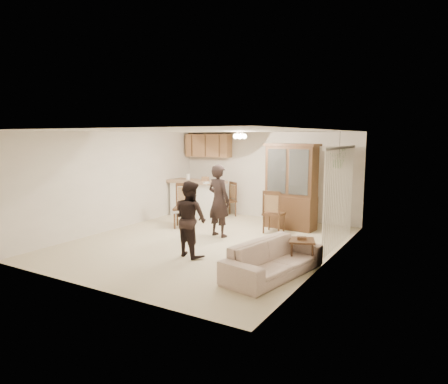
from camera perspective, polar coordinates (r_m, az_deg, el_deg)
The scene contains 23 objects.
floor at distance 9.12m, azimuth -2.50°, elevation -7.17°, with size 6.50×6.50×0.00m, color beige.
ceiling at distance 8.81m, azimuth -2.60°, elevation 8.73°, with size 5.50×6.50×0.02m, color silver.
wall_back at distance 11.73m, azimuth 6.11°, elevation 2.38°, with size 5.50×0.02×2.50m, color beige.
wall_front at distance 6.43m, azimuth -18.48°, elevation -2.58°, with size 5.50×0.02×2.50m, color beige.
wall_left at distance 10.62m, azimuth -15.12°, elevation 1.57°, with size 0.02×6.50×2.50m, color beige.
wall_right at distance 7.75m, azimuth 14.79°, elevation -0.69°, with size 0.02×6.50×2.50m, color beige.
breakfast_bar at distance 11.94m, azimuth -3.86°, elevation -1.12°, with size 1.60×0.55×1.00m, color white.
bar_top at distance 11.86m, azimuth -3.89°, elevation 1.50°, with size 1.75×0.70×0.08m, color #A58063.
upper_cabinets at distance 12.42m, azimuth -2.25°, elevation 6.66°, with size 1.50×0.34×0.70m, color #956941.
vertical_blinds at distance 8.65m, azimuth 16.11°, elevation -0.87°, with size 0.06×2.30×2.10m, color white, non-canonical shape.
ceiling_fixture at distance 9.74m, azimuth 2.28°, elevation 8.07°, with size 0.36×0.36×0.20m, color #FFE9BF, non-canonical shape.
hanging_plant at distance 10.12m, azimuth 16.13°, elevation 4.64°, with size 0.43×0.37×0.48m, color #2A4F1F.
plant_cord at distance 10.11m, azimuth 16.20°, elevation 6.48°, with size 0.01×0.01×0.65m, color #29231E.
sofa at distance 6.97m, azimuth 7.11°, elevation -8.91°, with size 1.87×0.73×0.73m, color beige.
adult at distance 9.47m, azimuth -0.76°, elevation -1.03°, with size 0.66×0.43×1.80m, color black.
child at distance 7.97m, azimuth -4.84°, elevation -4.42°, with size 0.66×0.51×1.35m, color black.
china_hutch at distance 10.40m, azimuth 9.57°, elevation 0.70°, with size 1.44×0.66×2.20m.
side_table at distance 7.56m, azimuth 11.01°, elevation -8.46°, with size 0.60×0.60×0.56m.
chair_bar at distance 10.54m, azimuth -5.76°, elevation -3.32°, with size 0.69×0.69×1.15m.
chair_hutch_left at distance 12.00m, azimuth 0.46°, elevation -2.08°, with size 0.62×0.62×1.02m.
chair_hutch_right at distance 10.02m, azimuth 7.12°, elevation -4.08°, with size 0.51×0.51×1.07m.
controller_adult at distance 9.13m, azimuth -2.52°, elevation 1.32°, with size 0.05×0.15×0.05m, color white.
controller_child at distance 7.72m, azimuth -6.94°, elevation -2.92°, with size 0.04×0.13×0.04m, color white.
Camera 1 is at (4.79, -7.39, 2.38)m, focal length 32.00 mm.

